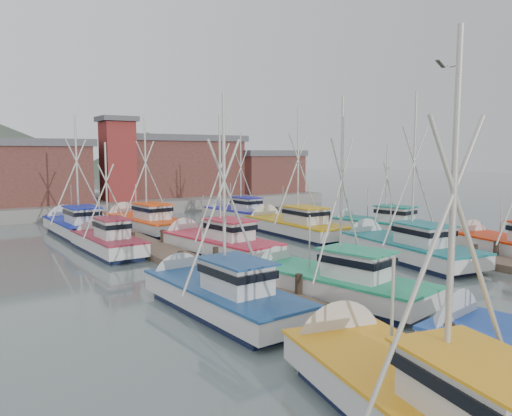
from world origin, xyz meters
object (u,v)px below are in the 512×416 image
lookout_tower (118,158)px  boat_12 (142,222)px  boat_8 (213,243)px  boat_4 (327,282)px

lookout_tower → boat_12: size_ratio=0.85×
boat_8 → boat_12: bearing=83.2°
boat_8 → boat_12: boat_12 is taller
lookout_tower → boat_12: (-2.40, -13.08, -4.87)m
boat_12 → lookout_tower: bearing=73.9°
boat_8 → boat_12: size_ratio=0.95×
boat_4 → lookout_tower: bearing=74.2°
lookout_tower → boat_12: lookout_tower is taller
boat_8 → boat_12: (-0.24, 11.25, 0.00)m
boat_8 → boat_12: 11.25m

